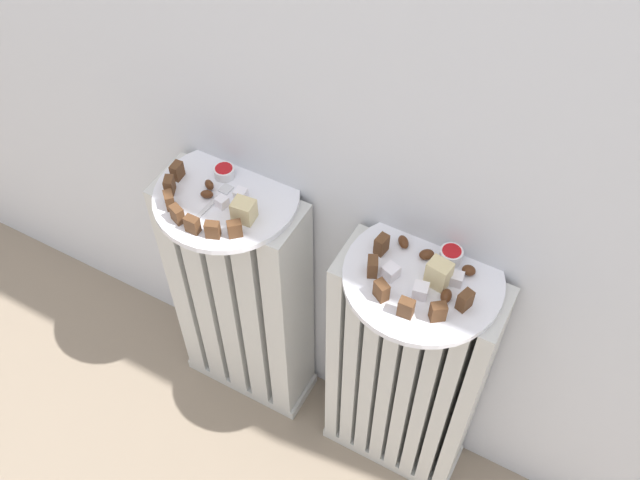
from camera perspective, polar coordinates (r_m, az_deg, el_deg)
radiator_left at (r=1.53m, az=-6.33°, el=-4.98°), size 0.30×0.12×0.64m
radiator_right at (r=1.44m, az=6.86°, el=-10.99°), size 0.30×0.12×0.64m
plate_left at (r=1.28m, az=-7.59°, el=3.56°), size 0.27×0.27×0.01m
plate_right at (r=1.16m, az=8.36°, el=-3.04°), size 0.27×0.27×0.01m
dark_cake_slice_left_0 at (r=1.31m, az=-11.52°, el=5.52°), size 0.02×0.03×0.03m
dark_cake_slice_left_1 at (r=1.28m, az=-12.13°, el=4.38°), size 0.02×0.03×0.03m
dark_cake_slice_left_2 at (r=1.26m, az=-12.13°, el=3.17°), size 0.03×0.03×0.03m
dark_cake_slice_left_3 at (r=1.23m, az=-11.52°, el=2.07°), size 0.03×0.02×0.03m
dark_cake_slice_left_4 at (r=1.21m, az=-10.33°, el=1.24°), size 0.02×0.02×0.03m
dark_cake_slice_left_5 at (r=1.20m, az=-8.72°, el=0.83°), size 0.03×0.02×0.03m
dark_cake_slice_left_6 at (r=1.19m, az=-6.94°, el=0.91°), size 0.03×0.03×0.03m
marble_cake_slice_left_0 at (r=1.22m, az=-6.20°, el=2.39°), size 0.04×0.04×0.04m
turkish_delight_left_0 at (r=1.26m, az=-6.45°, el=3.70°), size 0.02×0.02×0.02m
turkish_delight_left_1 at (r=1.25m, az=-7.96°, el=3.08°), size 0.02×0.02×0.02m
medjool_date_left_0 at (r=1.27m, az=-9.17°, el=3.69°), size 0.03×0.02×0.02m
medjool_date_left_1 at (r=1.28m, az=-8.98°, el=4.45°), size 0.03×0.02×0.02m
jam_bowl_left at (r=1.30m, az=-7.79°, el=5.53°), size 0.04×0.04×0.02m
dark_cake_slice_right_0 at (r=1.17m, az=5.02°, el=-0.37°), size 0.02×0.03×0.03m
dark_cake_slice_right_1 at (r=1.14m, az=4.29°, el=-2.15°), size 0.03×0.03×0.03m
dark_cake_slice_right_2 at (r=1.11m, az=5.01°, el=-4.10°), size 0.03×0.03×0.03m
dark_cake_slice_right_3 at (r=1.09m, az=7.00°, el=-5.49°), size 0.02×0.02×0.03m
dark_cake_slice_right_4 at (r=1.10m, az=9.56°, el=-5.76°), size 0.03×0.03×0.03m
dark_cake_slice_right_5 at (r=1.12m, az=11.69°, el=-4.82°), size 0.02×0.03×0.03m
marble_cake_slice_right_0 at (r=1.13m, az=9.61°, el=-2.71°), size 0.04×0.03×0.05m
turkish_delight_right_0 at (r=1.14m, az=5.75°, el=-2.59°), size 0.03×0.03×0.02m
turkish_delight_right_1 at (r=1.12m, az=8.16°, el=-4.09°), size 0.03×0.03×0.02m
turkish_delight_right_2 at (r=1.15m, az=11.02°, el=-3.10°), size 0.02×0.02×0.02m
medjool_date_right_0 at (r=1.13m, az=10.20°, el=-4.49°), size 0.02×0.03×0.02m
medjool_date_right_1 at (r=1.17m, az=8.65°, el=-1.17°), size 0.03×0.03×0.02m
medjool_date_right_2 at (r=1.17m, az=11.98°, el=-2.43°), size 0.02×0.02×0.02m
medjool_date_right_3 at (r=1.19m, az=6.78°, el=-0.16°), size 0.03×0.03×0.02m
jam_bowl_right at (r=1.17m, az=10.58°, el=-1.18°), size 0.04×0.04×0.02m
fork at (r=1.27m, az=-8.39°, el=3.37°), size 0.02×0.09×0.00m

